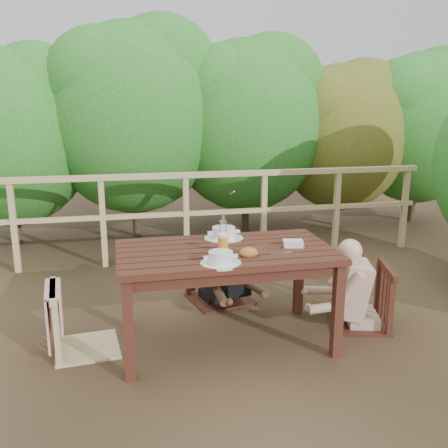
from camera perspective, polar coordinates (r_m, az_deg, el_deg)
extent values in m
plane|color=#513B26|center=(3.82, 0.17, -13.41)|extent=(60.00, 60.00, 0.00)
cube|color=#3A1B12|center=(3.67, 0.17, -8.45)|extent=(1.54, 0.87, 0.71)
cube|color=tan|center=(3.67, -15.97, -7.12)|extent=(0.51, 0.51, 0.94)
cube|color=#3A1B12|center=(4.38, -0.52, -2.54)|extent=(0.62, 0.62, 1.02)
cube|color=#3A1B12|center=(4.06, 15.59, -5.04)|extent=(0.58, 0.58, 0.94)
cube|color=tan|center=(5.51, -4.38, 0.75)|extent=(5.60, 0.10, 1.01)
cylinder|color=white|center=(3.24, -0.38, -3.96)|extent=(0.27, 0.27, 0.09)
cylinder|color=silver|center=(3.82, -0.03, -1.09)|extent=(0.30, 0.30, 0.10)
ellipsoid|color=#B07439|center=(3.38, 2.88, -3.32)|extent=(0.13, 0.10, 0.08)
cylinder|color=orange|center=(3.45, -0.09, -2.33)|extent=(0.08, 0.08, 0.15)
cylinder|color=white|center=(3.60, -0.09, -0.79)|extent=(0.06, 0.06, 0.25)
cylinder|color=silver|center=(3.40, 4.22, -3.33)|extent=(0.06, 0.06, 0.07)
cube|color=white|center=(3.63, 7.96, -2.35)|extent=(0.16, 0.13, 0.06)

